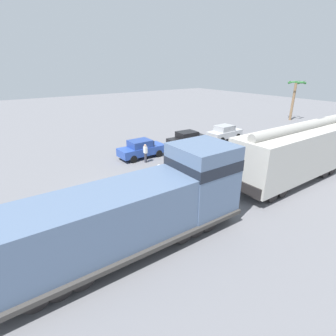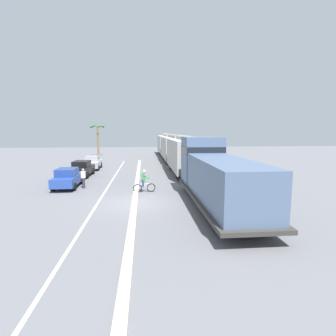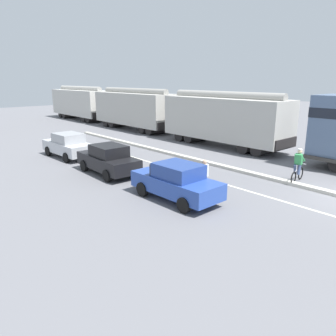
# 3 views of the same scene
# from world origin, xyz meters

# --- Properties ---
(ground_plane) EXTENTS (120.00, 120.00, 0.00)m
(ground_plane) POSITION_xyz_m (0.00, 0.00, 0.00)
(ground_plane) COLOR slate
(median_curb) EXTENTS (0.36, 36.00, 0.16)m
(median_curb) POSITION_xyz_m (0.00, 6.00, 0.08)
(median_curb) COLOR beige
(median_curb) RESTS_ON ground
(lane_stripe) EXTENTS (0.14, 36.00, 0.01)m
(lane_stripe) POSITION_xyz_m (-2.40, 6.00, 0.00)
(lane_stripe) COLOR silver
(lane_stripe) RESTS_ON ground
(locomotive) EXTENTS (3.10, 11.61, 4.20)m
(locomotive) POSITION_xyz_m (5.03, -0.81, 1.80)
(locomotive) COLOR slate
(locomotive) RESTS_ON ground
(hopper_car_lead) EXTENTS (2.90, 10.60, 4.18)m
(hopper_car_lead) POSITION_xyz_m (5.03, 11.35, 2.08)
(hopper_car_lead) COLOR #B2AFA8
(hopper_car_lead) RESTS_ON ground
(hopper_car_middle) EXTENTS (2.90, 10.60, 4.18)m
(hopper_car_middle) POSITION_xyz_m (5.03, 22.95, 2.08)
(hopper_car_middle) COLOR #ADABA3
(hopper_car_middle) RESTS_ON ground
(hopper_car_trailing) EXTENTS (2.90, 10.60, 4.18)m
(hopper_car_trailing) POSITION_xyz_m (5.03, 34.55, 2.08)
(hopper_car_trailing) COLOR #BCB9B2
(hopper_car_trailing) RESTS_ON ground
(parked_car_blue) EXTENTS (1.89, 4.23, 1.62)m
(parked_car_blue) POSITION_xyz_m (-5.66, 5.25, 0.82)
(parked_car_blue) COLOR #28479E
(parked_car_blue) RESTS_ON ground
(parked_car_black) EXTENTS (1.95, 4.26, 1.62)m
(parked_car_black) POSITION_xyz_m (-5.71, 10.65, 0.82)
(parked_car_black) COLOR black
(parked_car_black) RESTS_ON ground
(parked_car_silver) EXTENTS (1.95, 4.26, 1.62)m
(parked_car_silver) POSITION_xyz_m (-5.59, 15.85, 0.82)
(parked_car_silver) COLOR #B7BABF
(parked_car_silver) RESTS_ON ground
(cyclist) EXTENTS (1.70, 0.52, 1.71)m
(cyclist) POSITION_xyz_m (0.62, 2.98, 0.82)
(cyclist) COLOR black
(cyclist) RESTS_ON ground
(palm_tree_near) EXTENTS (2.71, 2.76, 5.87)m
(palm_tree_near) POSITION_xyz_m (-7.60, 32.31, 4.30)
(palm_tree_near) COLOR #846647
(palm_tree_near) RESTS_ON ground
(pedestrian_by_cars) EXTENTS (0.34, 0.22, 1.62)m
(pedestrian_by_cars) POSITION_xyz_m (-4.30, 4.86, 0.85)
(pedestrian_by_cars) COLOR #33333D
(pedestrian_by_cars) RESTS_ON ground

